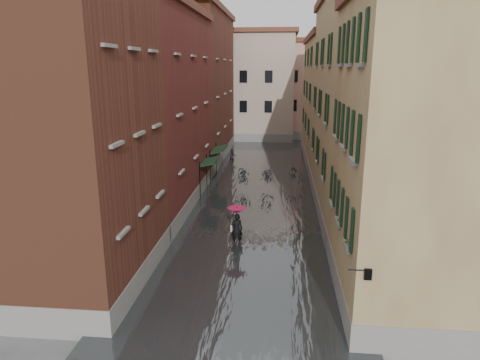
% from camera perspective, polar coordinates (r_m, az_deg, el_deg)
% --- Properties ---
extents(ground, '(120.00, 120.00, 0.00)m').
position_cam_1_polar(ground, '(20.44, 0.46, -11.64)').
color(ground, '#4F4F52').
rests_on(ground, ground).
extents(floodwater, '(10.00, 60.00, 0.20)m').
position_cam_1_polar(floodwater, '(32.54, 2.49, -1.24)').
color(floodwater, '#3E4345').
rests_on(floodwater, ground).
extents(building_left_near, '(6.00, 8.00, 13.00)m').
position_cam_1_polar(building_left_near, '(18.55, -22.28, 5.63)').
color(building_left_near, brown).
rests_on(building_left_near, ground).
extents(building_left_mid, '(6.00, 14.00, 12.50)m').
position_cam_1_polar(building_left_mid, '(28.69, -12.09, 8.80)').
color(building_left_mid, maroon).
rests_on(building_left_mid, ground).
extents(building_left_far, '(6.00, 16.00, 14.00)m').
position_cam_1_polar(building_left_far, '(43.14, -6.12, 11.97)').
color(building_left_far, brown).
rests_on(building_left_far, ground).
extents(building_right_near, '(6.00, 8.00, 11.50)m').
position_cam_1_polar(building_right_near, '(17.43, 23.47, 2.46)').
color(building_right_near, '#8C6748').
rests_on(building_right_near, ground).
extents(building_right_mid, '(6.00, 14.00, 13.00)m').
position_cam_1_polar(building_right_mid, '(27.88, 16.87, 8.84)').
color(building_right_mid, '#9D875F').
rests_on(building_right_mid, ground).
extents(building_right_far, '(6.00, 16.00, 11.50)m').
position_cam_1_polar(building_right_far, '(42.70, 12.97, 9.97)').
color(building_right_far, '#8C6748').
rests_on(building_right_far, ground).
extents(building_end_cream, '(12.00, 9.00, 13.00)m').
position_cam_1_polar(building_end_cream, '(56.47, 0.86, 12.21)').
color(building_end_cream, '#AF9B8B').
rests_on(building_end_cream, ground).
extents(building_end_pink, '(10.00, 9.00, 12.00)m').
position_cam_1_polar(building_end_pink, '(58.47, 10.03, 11.59)').
color(building_end_pink, tan).
rests_on(building_end_pink, ground).
extents(awning_near, '(1.09, 2.83, 2.80)m').
position_cam_1_polar(awning_near, '(30.89, -4.10, 2.38)').
color(awning_near, black).
rests_on(awning_near, ground).
extents(awning_far, '(1.09, 3.34, 2.80)m').
position_cam_1_polar(awning_far, '(35.32, -2.86, 4.00)').
color(awning_far, black).
rests_on(awning_far, ground).
extents(wall_lantern, '(0.71, 0.22, 0.35)m').
position_cam_1_polar(wall_lantern, '(13.94, 16.59, -11.84)').
color(wall_lantern, black).
rests_on(wall_lantern, ground).
extents(window_planters, '(0.59, 5.89, 0.84)m').
position_cam_1_polar(window_planters, '(17.38, 13.59, -4.41)').
color(window_planters, maroon).
rests_on(window_planters, ground).
extents(pedestrian_main, '(0.97, 0.97, 2.06)m').
position_cam_1_polar(pedestrian_main, '(22.41, -0.45, -5.71)').
color(pedestrian_main, black).
rests_on(pedestrian_main, ground).
extents(pedestrian_far, '(0.79, 0.68, 1.41)m').
position_cam_1_polar(pedestrian_far, '(41.53, -1.02, 3.17)').
color(pedestrian_far, black).
rests_on(pedestrian_far, ground).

